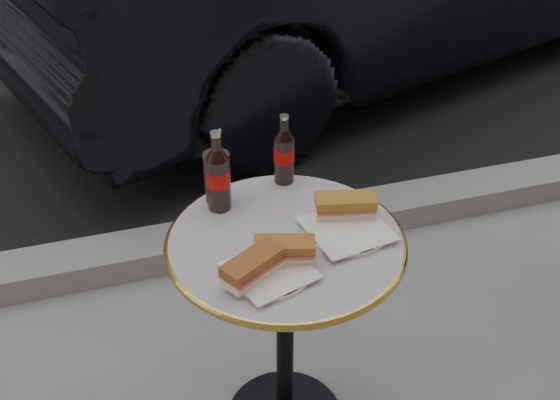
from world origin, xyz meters
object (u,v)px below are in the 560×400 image
object	(u,v)px
plate_left	(269,273)
cola_glass	(217,177)
cola_bottle_right	(284,149)
cola_bottle_left	(218,171)
plate_right	(347,231)
bistro_table	(285,340)

from	to	relation	value
plate_left	cola_glass	size ratio (longest dim) A/B	1.31
plate_left	cola_bottle_right	bearing A→B (deg)	68.05
cola_bottle_left	cola_glass	distance (m)	0.06
plate_left	cola_bottle_left	distance (m)	0.33
plate_left	cola_bottle_left	size ratio (longest dim) A/B	0.83
plate_right	cola_glass	xyz separation A→B (m)	(-0.28, 0.24, 0.07)
plate_left	cola_glass	xyz separation A→B (m)	(-0.05, 0.34, 0.07)
plate_left	cola_bottle_left	world-z (taller)	cola_bottle_left
bistro_table	cola_glass	world-z (taller)	cola_glass
cola_bottle_left	cola_glass	world-z (taller)	cola_bottle_left
bistro_table	plate_right	xyz separation A→B (m)	(0.16, -0.02, 0.37)
cola_bottle_right	cola_bottle_left	bearing A→B (deg)	-159.88
cola_bottle_left	cola_glass	xyz separation A→B (m)	(0.00, 0.04, -0.04)
plate_left	plate_right	world-z (taller)	same
plate_right	cola_bottle_left	xyz separation A→B (m)	(-0.29, 0.21, 0.11)
cola_bottle_left	plate_left	bearing A→B (deg)	-80.29
cola_glass	plate_right	bearing A→B (deg)	-40.29
plate_left	cola_bottle_right	xyz separation A→B (m)	(0.15, 0.38, 0.10)
cola_glass	plate_left	bearing A→B (deg)	-81.99
bistro_table	cola_bottle_right	size ratio (longest dim) A/B	3.46
bistro_table	cola_glass	bearing A→B (deg)	119.77
bistro_table	plate_right	distance (m)	0.41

